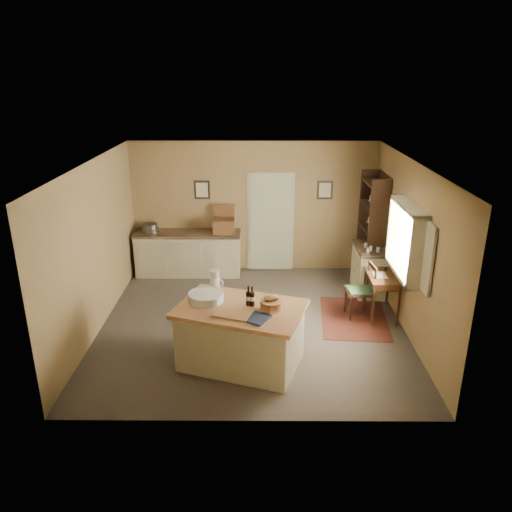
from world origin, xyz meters
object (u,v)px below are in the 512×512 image
at_px(work_island, 240,334).
at_px(right_cabinet, 369,269).
at_px(desk_chair, 359,291).
at_px(shelving_unit, 374,230).
at_px(writing_desk, 382,281).
at_px(sideboard, 189,252).

bearing_deg(work_island, right_cabinet, 65.52).
distance_m(desk_chair, shelving_unit, 1.71).
xyz_separation_m(writing_desk, desk_chair, (-0.37, 0.00, -0.20)).
relative_size(sideboard, writing_desk, 2.66).
relative_size(work_island, sideboard, 0.92).
relative_size(writing_desk, shelving_unit, 0.37).
xyz_separation_m(sideboard, right_cabinet, (3.54, -0.90, -0.02)).
bearing_deg(work_island, sideboard, 127.61).
relative_size(work_island, right_cabinet, 2.02).
height_order(sideboard, right_cabinet, sideboard).
height_order(work_island, desk_chair, work_island).
height_order(sideboard, shelving_unit, shelving_unit).
bearing_deg(shelving_unit, sideboard, 173.52).
bearing_deg(work_island, writing_desk, 51.05).
bearing_deg(right_cabinet, writing_desk, -89.99).
distance_m(sideboard, shelving_unit, 3.77).
relative_size(desk_chair, right_cabinet, 0.94).
bearing_deg(sideboard, right_cabinet, -14.20).
distance_m(work_island, right_cabinet, 3.45).
height_order(sideboard, writing_desk, sideboard).
relative_size(desk_chair, shelving_unit, 0.43).
relative_size(work_island, writing_desk, 2.45).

